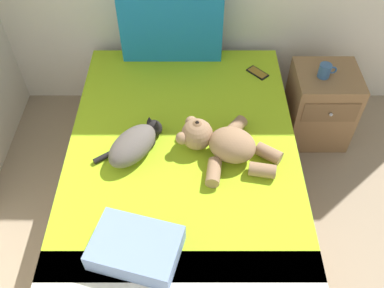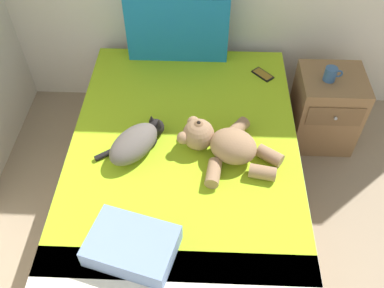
# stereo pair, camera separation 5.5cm
# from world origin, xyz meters

# --- Properties ---
(bed) EXTENTS (1.38, 1.94, 0.52)m
(bed) POSITION_xyz_m (1.31, 3.46, 0.26)
(bed) COLOR olive
(bed) RESTS_ON ground_plane
(patterned_cushion) EXTENTS (0.69, 0.14, 0.47)m
(patterned_cushion) POSITION_xyz_m (1.22, 4.34, 0.76)
(patterned_cushion) COLOR #1972AD
(patterned_cushion) RESTS_ON bed
(cat) EXTENTS (0.40, 0.40, 0.15)m
(cat) POSITION_xyz_m (1.04, 3.42, 0.60)
(cat) COLOR #59514C
(cat) RESTS_ON bed
(teddy_bear) EXTENTS (0.60, 0.50, 0.19)m
(teddy_bear) POSITION_xyz_m (1.53, 3.42, 0.61)
(teddy_bear) COLOR #937051
(teddy_bear) RESTS_ON bed
(cell_phone) EXTENTS (0.15, 0.16, 0.01)m
(cell_phone) POSITION_xyz_m (1.81, 4.14, 0.53)
(cell_phone) COLOR black
(cell_phone) RESTS_ON bed
(throw_pillow) EXTENTS (0.46, 0.38, 0.11)m
(throw_pillow) POSITION_xyz_m (1.10, 2.79, 0.58)
(throw_pillow) COLOR #728CB7
(throw_pillow) RESTS_ON bed
(nightstand) EXTENTS (0.43, 0.43, 0.57)m
(nightstand) POSITION_xyz_m (2.28, 4.07, 0.29)
(nightstand) COLOR olive
(nightstand) RESTS_ON ground_plane
(mug) EXTENTS (0.12, 0.08, 0.09)m
(mug) POSITION_xyz_m (2.23, 4.05, 0.62)
(mug) COLOR #33598C
(mug) RESTS_ON nightstand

